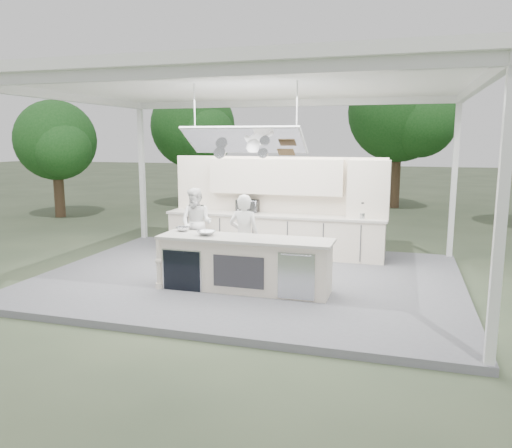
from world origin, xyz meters
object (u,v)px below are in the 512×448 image
(sous_chef, at_px, (197,223))
(head_chef, at_px, (244,236))
(demo_island, at_px, (243,264))
(back_counter, at_px, (274,234))

(sous_chef, bearing_deg, head_chef, -34.41)
(demo_island, relative_size, sous_chef, 1.96)
(head_chef, bearing_deg, back_counter, -92.41)
(sous_chef, bearing_deg, demo_island, -44.75)
(head_chef, height_order, sous_chef, head_chef)
(sous_chef, bearing_deg, back_counter, 30.83)
(demo_island, distance_m, sous_chef, 2.70)
(back_counter, bearing_deg, sous_chef, -153.48)
(demo_island, height_order, back_counter, same)
(demo_island, height_order, sous_chef, sous_chef)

